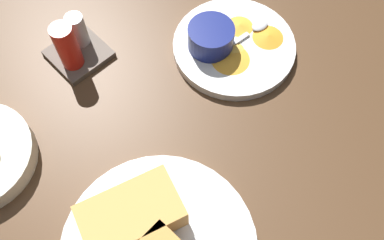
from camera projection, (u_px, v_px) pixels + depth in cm
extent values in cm
cube|color=#4C331E|center=(178.00, 194.00, 62.25)|extent=(110.00, 110.00, 3.00)
cube|color=tan|center=(132.00, 216.00, 55.17)|extent=(14.69, 11.17, 4.80)
cube|color=#DB938E|center=(132.00, 216.00, 55.17)|extent=(14.75, 10.67, 0.80)
cube|color=silver|center=(130.00, 231.00, 56.37)|extent=(1.04, 5.53, 0.40)
cylinder|color=silver|center=(234.00, 47.00, 72.20)|extent=(20.92, 20.92, 1.60)
cylinder|color=navy|center=(211.00, 37.00, 69.52)|extent=(7.73, 7.73, 4.14)
cylinder|color=olive|center=(211.00, 31.00, 68.05)|extent=(6.34, 6.34, 0.60)
cube|color=silver|center=(236.00, 42.00, 71.39)|extent=(5.55, 1.29, 0.40)
ellipsoid|color=silver|center=(260.00, 25.00, 72.89)|extent=(3.38, 2.48, 0.80)
cone|color=gold|center=(231.00, 58.00, 69.69)|extent=(9.20, 9.20, 0.60)
cone|color=gold|center=(240.00, 25.00, 72.99)|extent=(6.15, 6.15, 0.60)
cone|color=orange|center=(268.00, 36.00, 71.86)|extent=(7.32, 7.32, 0.60)
cone|color=gold|center=(231.00, 50.00, 70.46)|extent=(5.12, 5.12, 0.60)
cone|color=orange|center=(212.00, 34.00, 72.11)|extent=(6.26, 6.26, 0.60)
cube|color=brown|center=(79.00, 54.00, 71.86)|extent=(9.00, 9.00, 1.00)
cylinder|color=red|center=(67.00, 46.00, 66.68)|extent=(3.60, 3.60, 8.50)
cylinder|color=#B2B2B2|center=(77.00, 30.00, 69.84)|extent=(3.00, 3.00, 6.00)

